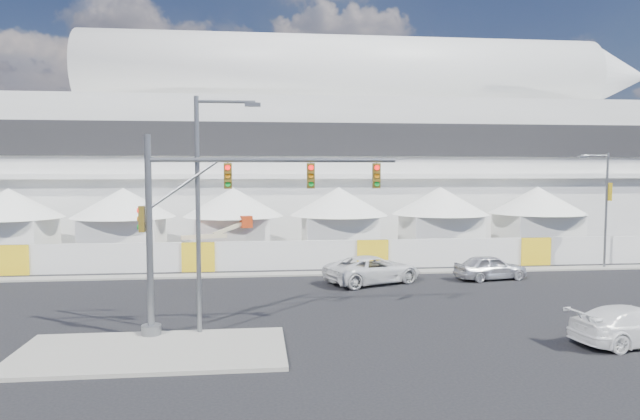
{
  "coord_description": "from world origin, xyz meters",
  "views": [
    {
      "loc": [
        -2.05,
        -24.51,
        6.86
      ],
      "look_at": [
        1.81,
        10.0,
        4.44
      ],
      "focal_mm": 32.0,
      "sensor_mm": 36.0,
      "label": 1
    }
  ],
  "objects": [
    {
      "name": "pickup_curb",
      "position": [
        4.97,
        9.21,
        0.84
      ],
      "size": [
        4.89,
        6.64,
        1.68
      ],
      "primitive_type": "imported",
      "rotation": [
        0.0,
        0.0,
        1.97
      ],
      "color": "silver",
      "rests_on": "ground"
    },
    {
      "name": "hoarding_fence",
      "position": [
        6.0,
        14.5,
        1.0
      ],
      "size": [
        70.0,
        0.25,
        2.0
      ],
      "primitive_type": "cube",
      "color": "silver",
      "rests_on": "ground"
    },
    {
      "name": "lot_car_b",
      "position": [
        24.44,
        18.39,
        0.65
      ],
      "size": [
        1.56,
        3.83,
        1.3
      ],
      "primitive_type": "imported",
      "rotation": [
        0.0,
        0.0,
        1.57
      ],
      "color": "black",
      "rests_on": "ground"
    },
    {
      "name": "streetlight_curb",
      "position": [
        21.92,
        12.5,
        4.68
      ],
      "size": [
        2.39,
        0.54,
        8.05
      ],
      "color": "slate",
      "rests_on": "ground"
    },
    {
      "name": "median_island",
      "position": [
        -6.0,
        -3.0,
        0.07
      ],
      "size": [
        10.0,
        5.0,
        0.15
      ],
      "primitive_type": "cube",
      "color": "gray",
      "rests_on": "ground"
    },
    {
      "name": "traffic_mast",
      "position": [
        -4.29,
        -1.0,
        4.65
      ],
      "size": [
        10.52,
        0.79,
        8.15
      ],
      "color": "slate",
      "rests_on": "median_island"
    },
    {
      "name": "streetlight_median",
      "position": [
        -4.19,
        -0.8,
        5.73
      ],
      "size": [
        2.69,
        0.27,
        9.71
      ],
      "color": "slate",
      "rests_on": "median_island"
    },
    {
      "name": "stadium",
      "position": [
        8.71,
        41.5,
        9.45
      ],
      "size": [
        80.0,
        24.8,
        21.98
      ],
      "color": "silver",
      "rests_on": "ground"
    },
    {
      "name": "pickup_near",
      "position": [
        12.72,
        -3.95,
        0.75
      ],
      "size": [
        2.85,
        5.45,
        1.51
      ],
      "primitive_type": "imported",
      "rotation": [
        0.0,
        0.0,
        1.72
      ],
      "color": "white",
      "rests_on": "ground"
    },
    {
      "name": "ground",
      "position": [
        0.0,
        0.0,
        0.0
      ],
      "size": [
        160.0,
        160.0,
        0.0
      ],
      "primitive_type": "plane",
      "color": "black",
      "rests_on": "ground"
    },
    {
      "name": "far_curb",
      "position": [
        20.0,
        12.5,
        0.06
      ],
      "size": [
        80.0,
        1.2,
        0.12
      ],
      "primitive_type": "cube",
      "color": "gray",
      "rests_on": "ground"
    },
    {
      "name": "boom_lift",
      "position": [
        -6.45,
        18.89,
        0.89
      ],
      "size": [
        6.72,
        2.4,
        3.3
      ],
      "rotation": [
        0.0,
        0.0,
        0.31
      ],
      "color": "#BB3511",
      "rests_on": "ground"
    },
    {
      "name": "tent_row",
      "position": [
        0.5,
        24.0,
        3.15
      ],
      "size": [
        53.4,
        8.4,
        5.4
      ],
      "color": "white",
      "rests_on": "ground"
    },
    {
      "name": "sedan_silver",
      "position": [
        12.55,
        9.54,
        0.78
      ],
      "size": [
        2.54,
        4.79,
        1.55
      ],
      "primitive_type": "imported",
      "rotation": [
        0.0,
        0.0,
        1.73
      ],
      "color": "silver",
      "rests_on": "ground"
    }
  ]
}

